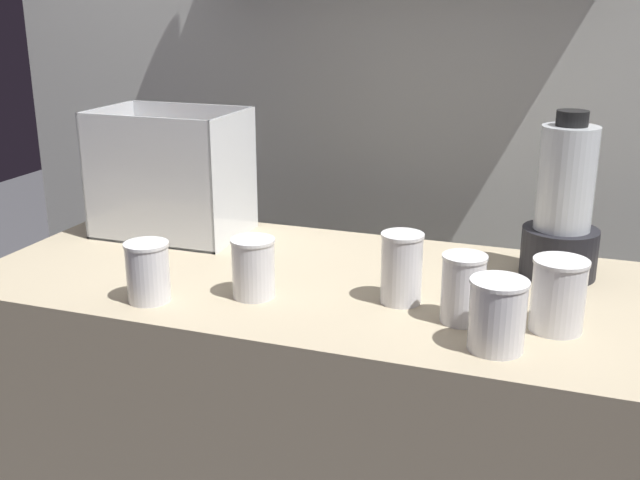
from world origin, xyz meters
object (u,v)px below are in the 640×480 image
(juice_cup_orange_far_left, at_px, (148,275))
(juice_cup_pomegranate_right, at_px, (463,293))
(juice_cup_carrot_left, at_px, (253,272))
(blender_pitcher, at_px, (563,212))
(juice_cup_beet_middle, at_px, (401,271))
(juice_cup_carrot_far_right, at_px, (497,319))
(juice_cup_carrot_rightmost, at_px, (558,300))
(carrot_display_bin, at_px, (170,194))

(juice_cup_orange_far_left, bearing_deg, juice_cup_pomegranate_right, 10.10)
(juice_cup_orange_far_left, xyz_separation_m, juice_cup_carrot_left, (0.18, 0.09, -0.00))
(blender_pitcher, xyz_separation_m, juice_cup_beet_middle, (-0.27, -0.25, -0.07))
(juice_cup_carrot_left, height_order, juice_cup_carrot_far_right, juice_cup_carrot_far_right)
(juice_cup_carrot_left, height_order, juice_cup_beet_middle, juice_cup_beet_middle)
(juice_cup_beet_middle, relative_size, juice_cup_pomegranate_right, 1.09)
(blender_pitcher, xyz_separation_m, juice_cup_carrot_left, (-0.54, -0.31, -0.08))
(juice_cup_carrot_left, height_order, juice_cup_pomegranate_right, juice_cup_pomegranate_right)
(juice_cup_carrot_left, xyz_separation_m, juice_cup_beet_middle, (0.27, 0.07, 0.01))
(juice_cup_beet_middle, relative_size, juice_cup_carrot_rightmost, 1.06)
(blender_pitcher, height_order, juice_cup_beet_middle, blender_pitcher)
(juice_cup_carrot_left, bearing_deg, juice_cup_pomegranate_right, 2.36)
(blender_pitcher, bearing_deg, juice_cup_orange_far_left, -150.81)
(carrot_display_bin, height_order, juice_cup_orange_far_left, carrot_display_bin)
(juice_cup_beet_middle, bearing_deg, blender_pitcher, 42.69)
(juice_cup_carrot_left, bearing_deg, carrot_display_bin, 139.26)
(blender_pitcher, distance_m, juice_cup_orange_far_left, 0.82)
(carrot_display_bin, relative_size, juice_cup_carrot_rightmost, 2.66)
(juice_cup_orange_far_left, relative_size, juice_cup_beet_middle, 0.85)
(juice_cup_carrot_left, xyz_separation_m, juice_cup_carrot_rightmost, (0.55, 0.03, 0.01))
(juice_cup_orange_far_left, distance_m, juice_cup_beet_middle, 0.47)
(juice_cup_orange_far_left, relative_size, juice_cup_carrot_rightmost, 0.90)
(juice_cup_pomegranate_right, bearing_deg, carrot_display_bin, 158.74)
(juice_cup_pomegranate_right, bearing_deg, juice_cup_carrot_far_right, -52.77)
(juice_cup_orange_far_left, relative_size, juice_cup_pomegranate_right, 0.93)
(carrot_display_bin, distance_m, juice_cup_carrot_left, 0.48)
(juice_cup_carrot_left, bearing_deg, juice_cup_carrot_far_right, -9.36)
(juice_cup_carrot_left, bearing_deg, juice_cup_orange_far_left, -154.23)
(juice_cup_orange_far_left, bearing_deg, juice_cup_carrot_far_right, 0.80)
(blender_pitcher, distance_m, juice_cup_beet_middle, 0.37)
(blender_pitcher, bearing_deg, juice_cup_carrot_far_right, -100.92)
(blender_pitcher, distance_m, juice_cup_carrot_rightmost, 0.29)
(juice_cup_carrot_rightmost, bearing_deg, juice_cup_beet_middle, 173.42)
(blender_pitcher, xyz_separation_m, juice_cup_pomegranate_right, (-0.15, -0.30, -0.08))
(carrot_display_bin, height_order, juice_cup_beet_middle, carrot_display_bin)
(juice_cup_beet_middle, bearing_deg, juice_cup_carrot_rightmost, -6.58)
(carrot_display_bin, xyz_separation_m, juice_cup_beet_middle, (0.63, -0.24, -0.03))
(juice_cup_orange_far_left, relative_size, juice_cup_carrot_far_right, 0.96)
(juice_cup_carrot_left, xyz_separation_m, juice_cup_pomegranate_right, (0.39, 0.02, 0.00))
(juice_cup_pomegranate_right, bearing_deg, juice_cup_carrot_rightmost, 6.62)
(blender_pitcher, xyz_separation_m, juice_cup_orange_far_left, (-0.72, -0.40, -0.08))
(carrot_display_bin, relative_size, blender_pitcher, 1.00)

